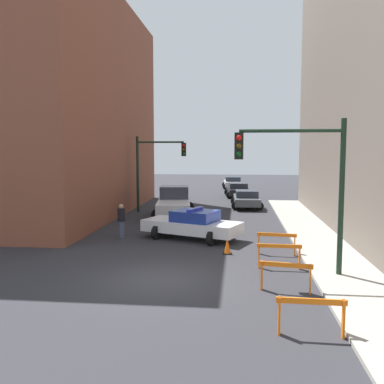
{
  "coord_description": "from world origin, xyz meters",
  "views": [
    {
      "loc": [
        2.49,
        -13.62,
        4.3
      ],
      "look_at": [
        0.2,
        7.44,
        2.19
      ],
      "focal_mm": 40.0,
      "sensor_mm": 36.0,
      "label": 1
    }
  ],
  "objects_px": {
    "barrier_front": "(311,310)",
    "traffic_light_near": "(306,173)",
    "pedestrian_crossing": "(121,220)",
    "parked_car_near": "(247,199)",
    "barrier_corner": "(277,240)",
    "police_car": "(192,224)",
    "parked_car_far": "(233,183)",
    "white_truck": "(174,203)",
    "traffic_cone": "(227,246)",
    "parked_car_mid": "(238,190)",
    "barrier_mid": "(286,272)",
    "traffic_light_far": "(153,163)",
    "barrier_back": "(279,252)"
  },
  "relations": [
    {
      "from": "traffic_light_far",
      "to": "parked_car_near",
      "type": "xyz_separation_m",
      "value": [
        6.42,
        2.79,
        -2.72
      ]
    },
    {
      "from": "barrier_mid",
      "to": "traffic_cone",
      "type": "xyz_separation_m",
      "value": [
        -1.88,
        4.55,
        -0.3
      ]
    },
    {
      "from": "barrier_front",
      "to": "parked_car_mid",
      "type": "bearing_deg",
      "value": 93.43
    },
    {
      "from": "pedestrian_crossing",
      "to": "barrier_corner",
      "type": "relative_size",
      "value": 1.04
    },
    {
      "from": "barrier_back",
      "to": "parked_car_mid",
      "type": "bearing_deg",
      "value": 93.77
    },
    {
      "from": "traffic_light_near",
      "to": "parked_car_far",
      "type": "distance_m",
      "value": 32.87
    },
    {
      "from": "barrier_front",
      "to": "barrier_mid",
      "type": "xyz_separation_m",
      "value": [
        -0.24,
        3.09,
        0.0
      ]
    },
    {
      "from": "traffic_light_near",
      "to": "traffic_light_far",
      "type": "height_order",
      "value": "traffic_light_near"
    },
    {
      "from": "police_car",
      "to": "barrier_back",
      "type": "height_order",
      "value": "police_car"
    },
    {
      "from": "barrier_back",
      "to": "traffic_light_near",
      "type": "bearing_deg",
      "value": -50.16
    },
    {
      "from": "traffic_light_near",
      "to": "barrier_mid",
      "type": "distance_m",
      "value": 3.45
    },
    {
      "from": "traffic_light_far",
      "to": "barrier_mid",
      "type": "bearing_deg",
      "value": -65.54
    },
    {
      "from": "traffic_light_far",
      "to": "barrier_corner",
      "type": "bearing_deg",
      "value": -56.92
    },
    {
      "from": "white_truck",
      "to": "pedestrian_crossing",
      "type": "bearing_deg",
      "value": -109.93
    },
    {
      "from": "traffic_cone",
      "to": "pedestrian_crossing",
      "type": "bearing_deg",
      "value": 152.88
    },
    {
      "from": "barrier_corner",
      "to": "parked_car_mid",
      "type": "bearing_deg",
      "value": 94.37
    },
    {
      "from": "parked_car_far",
      "to": "white_truck",
      "type": "bearing_deg",
      "value": -103.71
    },
    {
      "from": "white_truck",
      "to": "barrier_mid",
      "type": "relative_size",
      "value": 3.54
    },
    {
      "from": "white_truck",
      "to": "parked_car_mid",
      "type": "xyz_separation_m",
      "value": [
        4.06,
        11.71,
        -0.23
      ]
    },
    {
      "from": "barrier_back",
      "to": "traffic_cone",
      "type": "relative_size",
      "value": 2.44
    },
    {
      "from": "parked_car_far",
      "to": "barrier_front",
      "type": "distance_m",
      "value": 37.46
    },
    {
      "from": "white_truck",
      "to": "barrier_corner",
      "type": "distance_m",
      "value": 11.02
    },
    {
      "from": "traffic_light_far",
      "to": "barrier_corner",
      "type": "height_order",
      "value": "traffic_light_far"
    },
    {
      "from": "pedestrian_crossing",
      "to": "barrier_corner",
      "type": "bearing_deg",
      "value": -27.6
    },
    {
      "from": "barrier_front",
      "to": "barrier_mid",
      "type": "bearing_deg",
      "value": 94.48
    },
    {
      "from": "barrier_front",
      "to": "traffic_light_near",
      "type": "bearing_deg",
      "value": 83.58
    },
    {
      "from": "pedestrian_crossing",
      "to": "barrier_front",
      "type": "distance_m",
      "value": 12.67
    },
    {
      "from": "barrier_front",
      "to": "traffic_cone",
      "type": "bearing_deg",
      "value": 105.51
    },
    {
      "from": "traffic_light_near",
      "to": "parked_car_near",
      "type": "relative_size",
      "value": 1.19
    },
    {
      "from": "police_car",
      "to": "barrier_back",
      "type": "xyz_separation_m",
      "value": [
        3.67,
        -4.77,
        -0.11
      ]
    },
    {
      "from": "parked_car_near",
      "to": "barrier_back",
      "type": "bearing_deg",
      "value": -89.05
    },
    {
      "from": "pedestrian_crossing",
      "to": "barrier_front",
      "type": "height_order",
      "value": "pedestrian_crossing"
    },
    {
      "from": "traffic_light_near",
      "to": "white_truck",
      "type": "xyz_separation_m",
      "value": [
        -6.32,
        12.38,
        -2.62
      ]
    },
    {
      "from": "white_truck",
      "to": "traffic_light_near",
      "type": "bearing_deg",
      "value": -70.0
    },
    {
      "from": "police_car",
      "to": "pedestrian_crossing",
      "type": "height_order",
      "value": "pedestrian_crossing"
    },
    {
      "from": "police_car",
      "to": "barrier_mid",
      "type": "relative_size",
      "value": 3.19
    },
    {
      "from": "parked_car_far",
      "to": "barrier_front",
      "type": "xyz_separation_m",
      "value": [
        2.31,
        -37.39,
        -0.06
      ]
    },
    {
      "from": "traffic_light_near",
      "to": "barrier_corner",
      "type": "distance_m",
      "value": 4.19
    },
    {
      "from": "white_truck",
      "to": "parked_car_near",
      "type": "height_order",
      "value": "white_truck"
    },
    {
      "from": "parked_car_near",
      "to": "barrier_corner",
      "type": "xyz_separation_m",
      "value": [
        0.96,
        -14.12,
        -0.06
      ]
    },
    {
      "from": "barrier_back",
      "to": "traffic_cone",
      "type": "xyz_separation_m",
      "value": [
        -1.92,
        2.0,
        -0.3
      ]
    },
    {
      "from": "parked_car_mid",
      "to": "barrier_corner",
      "type": "relative_size",
      "value": 2.79
    },
    {
      "from": "barrier_mid",
      "to": "traffic_cone",
      "type": "bearing_deg",
      "value": 112.43
    },
    {
      "from": "police_car",
      "to": "barrier_back",
      "type": "relative_size",
      "value": 3.16
    },
    {
      "from": "traffic_light_far",
      "to": "pedestrian_crossing",
      "type": "xyz_separation_m",
      "value": [
        0.15,
        -8.72,
        -2.54
      ]
    },
    {
      "from": "parked_car_near",
      "to": "barrier_back",
      "type": "distance_m",
      "value": 16.2
    },
    {
      "from": "white_truck",
      "to": "barrier_corner",
      "type": "height_order",
      "value": "white_truck"
    },
    {
      "from": "traffic_light_far",
      "to": "barrier_back",
      "type": "bearing_deg",
      "value": -61.42
    },
    {
      "from": "parked_car_mid",
      "to": "barrier_front",
      "type": "height_order",
      "value": "parked_car_mid"
    },
    {
      "from": "parked_car_far",
      "to": "pedestrian_crossing",
      "type": "relative_size",
      "value": 2.66
    }
  ]
}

